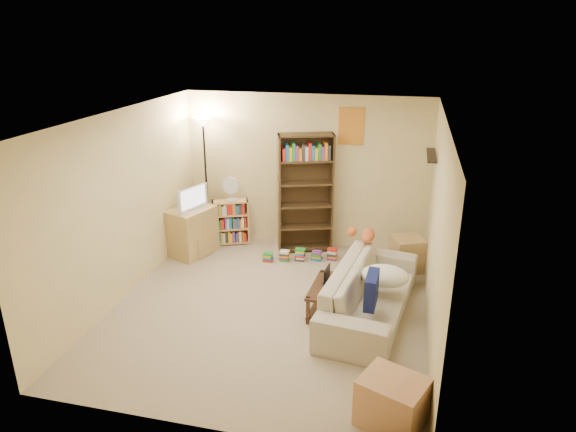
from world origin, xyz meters
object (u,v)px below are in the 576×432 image
at_px(floor_lamp, 204,143).
at_px(sofa, 370,292).
at_px(tabby_cat, 365,235).
at_px(end_cabinet, 392,402).
at_px(mug, 332,293).
at_px(tv_stand, 192,231).
at_px(laptop, 336,282).
at_px(tall_bookshelf, 305,191).
at_px(desk_fan, 231,188).
at_px(side_table, 407,254).
at_px(short_bookshelf, 231,222).
at_px(television, 190,198).
at_px(coffee_table, 330,296).

bearing_deg(floor_lamp, sofa, -32.89).
xyz_separation_m(tabby_cat, end_cabinet, (0.53, -2.77, -0.50)).
xyz_separation_m(mug, tv_stand, (-2.51, 1.55, -0.03)).
relative_size(floor_lamp, end_cabinet, 3.70).
relative_size(laptop, tall_bookshelf, 0.21).
distance_m(desk_fan, end_cabinet, 4.65).
relative_size(tv_stand, side_table, 1.51).
height_order(short_bookshelf, desk_fan, desk_fan).
bearing_deg(short_bookshelf, desk_fan, -67.35).
height_order(mug, tv_stand, tv_stand).
bearing_deg(tabby_cat, floor_lamp, 159.91).
bearing_deg(tv_stand, desk_fan, 64.37).
height_order(tall_bookshelf, short_bookshelf, tall_bookshelf).
relative_size(mug, floor_lamp, 0.05).
xyz_separation_m(television, side_table, (3.39, 0.22, -0.70)).
xyz_separation_m(short_bookshelf, floor_lamp, (-0.45, 0.11, 1.30)).
bearing_deg(end_cabinet, tv_stand, 136.67).
relative_size(tabby_cat, tv_stand, 0.67).
relative_size(sofa, side_table, 4.54).
height_order(coffee_table, tall_bookshelf, tall_bookshelf).
bearing_deg(coffee_table, laptop, 59.55).
xyz_separation_m(laptop, end_cabinet, (0.81, -1.93, -0.15)).
xyz_separation_m(sofa, tv_stand, (-2.95, 1.25, 0.06)).
height_order(tabby_cat, television, television).
height_order(coffee_table, mug, mug).
height_order(television, desk_fan, desk_fan).
bearing_deg(end_cabinet, side_table, 88.80).
xyz_separation_m(tabby_cat, laptop, (-0.28, -0.84, -0.35)).
bearing_deg(side_table, tabby_cat, -136.16).
bearing_deg(tabby_cat, tall_bookshelf, 138.40).
bearing_deg(laptop, television, 91.77).
height_order(floor_lamp, end_cabinet, floor_lamp).
bearing_deg(desk_fan, tabby_cat, -20.73).
relative_size(tabby_cat, floor_lamp, 0.24).
bearing_deg(mug, tabby_cat, 77.14).
height_order(short_bookshelf, end_cabinet, short_bookshelf).
relative_size(coffee_table, short_bookshelf, 1.13).
relative_size(desk_fan, floor_lamp, 0.20).
bearing_deg(tabby_cat, mug, -102.86).
bearing_deg(side_table, tv_stand, -176.29).
xyz_separation_m(coffee_table, television, (-2.45, 1.29, 0.72)).
height_order(laptop, television, television).
distance_m(tabby_cat, desk_fan, 2.45).
distance_m(mug, end_cabinet, 1.78).
distance_m(laptop, tall_bookshelf, 2.04).
xyz_separation_m(tabby_cat, floor_lamp, (-2.77, 1.01, 0.95)).
bearing_deg(mug, tall_bookshelf, 110.10).
relative_size(sofa, television, 3.69).
height_order(tv_stand, desk_fan, desk_fan).
bearing_deg(coffee_table, short_bookshelf, 140.98).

